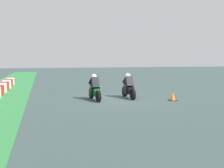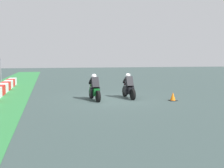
# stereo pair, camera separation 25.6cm
# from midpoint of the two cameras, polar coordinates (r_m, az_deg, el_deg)

# --- Properties ---
(ground_plane) EXTENTS (120.00, 120.00, 0.00)m
(ground_plane) POSITION_cam_midpoint_polar(r_m,az_deg,el_deg) (14.79, -0.74, -3.49)
(ground_plane) COLOR #3A4B49
(rider_lane_a) EXTENTS (2.04, 0.54, 1.51)m
(rider_lane_a) POSITION_cam_midpoint_polar(r_m,az_deg,el_deg) (15.16, 3.30, -0.90)
(rider_lane_a) COLOR black
(rider_lane_a) RESTS_ON ground_plane
(rider_lane_b) EXTENTS (2.04, 0.56, 1.51)m
(rider_lane_b) POSITION_cam_midpoint_polar(r_m,az_deg,el_deg) (14.42, -4.47, -1.24)
(rider_lane_b) COLOR black
(rider_lane_b) RESTS_ON ground_plane
(traffic_cone) EXTENTS (0.40, 0.40, 0.49)m
(traffic_cone) POSITION_cam_midpoint_polar(r_m,az_deg,el_deg) (14.68, 13.17, -2.82)
(traffic_cone) COLOR black
(traffic_cone) RESTS_ON ground_plane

